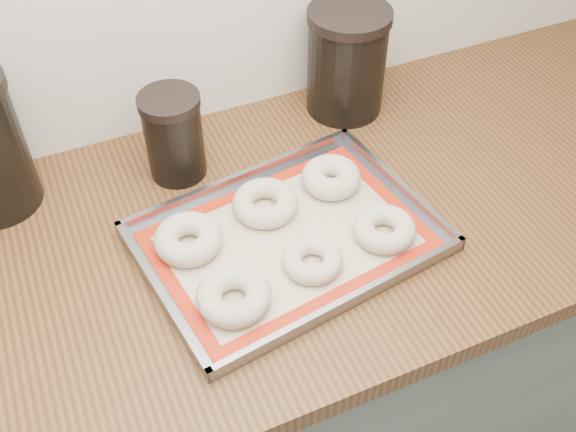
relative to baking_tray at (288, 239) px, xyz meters
name	(u,v)px	position (x,y,z in m)	size (l,w,h in m)	color
cabinet	(287,367)	(0.02, 0.05, -0.48)	(3.00, 0.65, 0.86)	slate
countertop	(286,226)	(0.02, 0.05, -0.03)	(3.06, 0.68, 0.04)	brown
baking_tray	(288,239)	(0.00, 0.00, 0.00)	(0.50, 0.39, 0.03)	gray
baking_mat	(288,240)	(0.00, 0.00, 0.00)	(0.46, 0.35, 0.00)	#C6B793
bagel_front_left	(234,296)	(-0.13, -0.09, 0.02)	(0.11, 0.11, 0.04)	beige
bagel_front_mid	(313,260)	(0.01, -0.07, 0.01)	(0.09, 0.09, 0.03)	beige
bagel_front_right	(384,229)	(0.15, -0.06, 0.02)	(0.10, 0.10, 0.03)	beige
bagel_back_left	(188,239)	(-0.15, 0.05, 0.02)	(0.11, 0.11, 0.04)	beige
bagel_back_mid	(265,203)	(-0.01, 0.08, 0.02)	(0.11, 0.11, 0.04)	beige
bagel_back_right	(331,177)	(0.12, 0.09, 0.02)	(0.10, 0.10, 0.04)	beige
canister_mid	(174,136)	(-0.11, 0.24, 0.07)	(0.11, 0.11, 0.16)	black
canister_right	(347,61)	(0.25, 0.29, 0.10)	(0.16, 0.16, 0.21)	black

